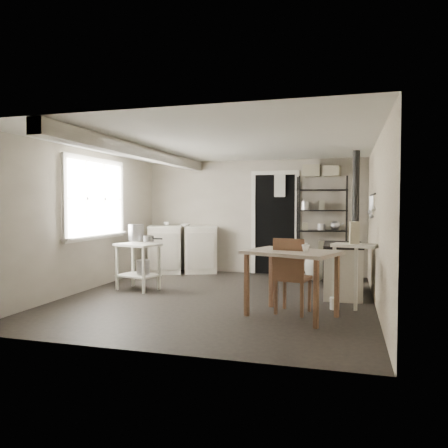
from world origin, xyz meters
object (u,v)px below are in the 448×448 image
(work_table, at_px, (292,286))
(chair, at_px, (293,276))
(stockpot, at_px, (136,232))
(stove, at_px, (343,267))
(base_cabinets, at_px, (182,250))
(flour_sack, at_px, (316,268))
(prep_table, at_px, (138,266))
(shelf_rack, at_px, (321,228))

(work_table, xyz_separation_m, chair, (-0.00, 0.19, 0.10))
(stockpot, height_order, stove, stockpot)
(base_cabinets, relative_size, flour_sack, 2.80)
(base_cabinets, bearing_deg, flour_sack, -27.56)
(base_cabinets, bearing_deg, work_table, -70.32)
(stove, distance_m, chair, 1.42)
(flour_sack, bearing_deg, chair, -92.94)
(base_cabinets, xyz_separation_m, work_table, (2.60, -2.96, -0.08))
(prep_table, xyz_separation_m, stove, (3.25, 0.42, 0.04))
(base_cabinets, distance_m, stove, 3.54)
(prep_table, xyz_separation_m, chair, (2.64, -0.85, 0.08))
(shelf_rack, distance_m, chair, 2.96)
(shelf_rack, relative_size, stove, 1.90)
(stove, bearing_deg, chair, -116.95)
(shelf_rack, bearing_deg, chair, -105.88)
(prep_table, distance_m, base_cabinets, 1.91)
(shelf_rack, bearing_deg, base_cabinets, 170.97)
(stove, relative_size, work_table, 0.94)
(stove, height_order, chair, chair)
(prep_table, relative_size, shelf_rack, 0.39)
(prep_table, relative_size, chair, 0.78)
(work_table, bearing_deg, base_cabinets, 131.34)
(prep_table, bearing_deg, shelf_rack, 36.08)
(work_table, relative_size, chair, 1.12)
(base_cabinets, xyz_separation_m, chair, (2.60, -2.77, 0.02))
(stockpot, distance_m, work_table, 3.00)
(work_table, bearing_deg, stockpot, 157.32)
(stockpot, height_order, base_cabinets, stockpot)
(prep_table, distance_m, flour_sack, 3.22)
(prep_table, xyz_separation_m, base_cabinets, (0.04, 1.91, 0.06))
(work_table, distance_m, flour_sack, 2.68)
(prep_table, xyz_separation_m, shelf_rack, (2.83, 2.06, 0.55))
(stockpot, bearing_deg, work_table, -22.68)
(stockpot, height_order, shelf_rack, shelf_rack)
(prep_table, distance_m, stockpot, 0.55)
(stove, bearing_deg, shelf_rack, 102.76)
(shelf_rack, bearing_deg, flour_sack, -110.57)
(flour_sack, bearing_deg, stockpot, -151.51)
(prep_table, bearing_deg, flour_sack, 30.51)
(chair, bearing_deg, stockpot, 172.05)
(shelf_rack, xyz_separation_m, chair, (-0.19, -2.92, -0.46))
(shelf_rack, distance_m, stove, 1.77)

